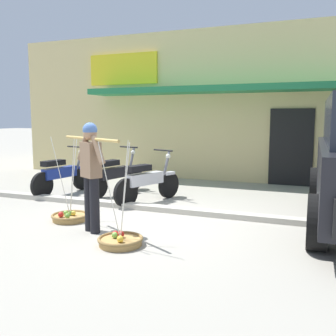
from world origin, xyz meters
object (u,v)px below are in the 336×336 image
(motorcycle_nearest_shop, at_px, (62,175))
(motorcycle_third_in_row, at_px, (147,181))
(fruit_basket_left_side, at_px, (120,240))
(motorcycle_second_in_row, at_px, (116,175))
(fruit_vendor, at_px, (91,170))
(fruit_basket_right_side, at_px, (70,216))

(motorcycle_nearest_shop, height_order, motorcycle_third_in_row, same)
(fruit_basket_left_side, relative_size, motorcycle_second_in_row, 0.81)
(fruit_basket_left_side, bearing_deg, fruit_vendor, 149.99)
(motorcycle_second_in_row, bearing_deg, fruit_basket_left_side, -59.60)
(fruit_basket_right_side, bearing_deg, motorcycle_second_in_row, 99.92)
(fruit_basket_right_side, xyz_separation_m, motorcycle_third_in_row, (0.65, 1.79, 0.38))
(fruit_vendor, relative_size, motorcycle_second_in_row, 0.95)
(fruit_vendor, height_order, motorcycle_second_in_row, fruit_vendor)
(fruit_vendor, distance_m, motorcycle_nearest_shop, 3.31)
(fruit_basket_right_side, bearing_deg, fruit_vendor, -29.65)
(fruit_basket_right_side, height_order, motorcycle_nearest_shop, fruit_basket_right_side)
(fruit_vendor, bearing_deg, fruit_basket_left_side, -30.01)
(fruit_vendor, relative_size, fruit_basket_right_side, 1.17)
(motorcycle_nearest_shop, bearing_deg, fruit_vendor, -44.97)
(fruit_vendor, height_order, fruit_basket_left_side, fruit_vendor)
(fruit_basket_left_side, distance_m, fruit_basket_right_side, 1.66)
(fruit_vendor, distance_m, motorcycle_second_in_row, 3.00)
(fruit_basket_right_side, distance_m, motorcycle_nearest_shop, 2.50)
(fruit_vendor, relative_size, motorcycle_third_in_row, 0.98)
(fruit_basket_left_side, relative_size, motorcycle_nearest_shop, 0.80)
(motorcycle_nearest_shop, height_order, motorcycle_second_in_row, same)
(motorcycle_second_in_row, height_order, motorcycle_third_in_row, same)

